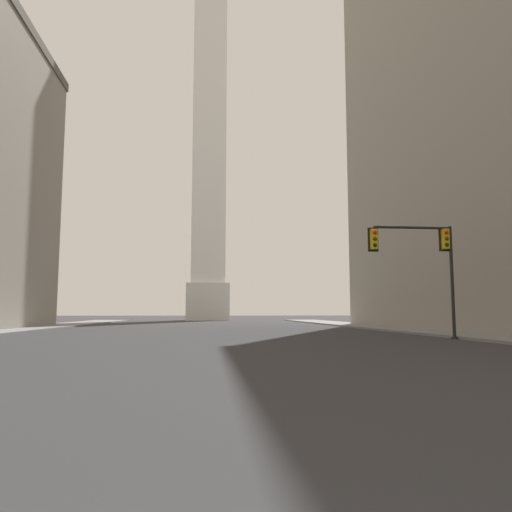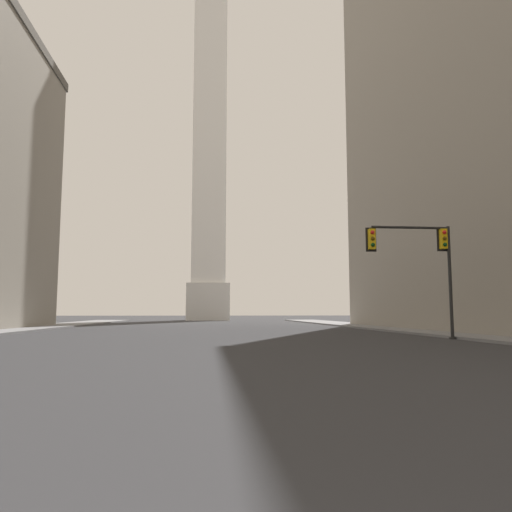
# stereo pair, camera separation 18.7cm
# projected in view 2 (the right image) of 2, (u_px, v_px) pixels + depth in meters

# --- Properties ---
(sidewalk_right) EXTENTS (5.00, 104.84, 0.15)m
(sidewalk_right) POSITION_uv_depth(u_px,v_px,m) (445.00, 333.00, 33.09)
(sidewalk_right) COLOR slate
(sidewalk_right) RESTS_ON ground_plane
(obelisk) EXTENTS (7.35, 7.35, 79.36)m
(obelisk) POSITION_uv_depth(u_px,v_px,m) (210.00, 110.00, 91.08)
(obelisk) COLOR silver
(obelisk) RESTS_ON ground_plane
(traffic_light_mid_right) EXTENTS (4.81, 0.51, 6.14)m
(traffic_light_mid_right) POSITION_uv_depth(u_px,v_px,m) (422.00, 253.00, 27.13)
(traffic_light_mid_right) COLOR black
(traffic_light_mid_right) RESTS_ON ground_plane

